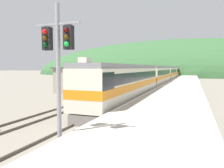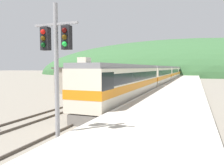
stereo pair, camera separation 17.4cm
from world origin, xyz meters
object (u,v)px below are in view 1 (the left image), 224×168
(carriage_second, at_px, (158,76))
(signal_mast_main, at_px, (58,58))
(express_train_lead_car, at_px, (127,82))
(carriage_fourth, at_px, (175,72))
(carriage_fifth, at_px, (179,71))
(carriage_third, at_px, (169,73))

(carriage_second, height_order, signal_mast_main, signal_mast_main)
(express_train_lead_car, xyz_separation_m, carriage_fourth, (0.00, 65.78, -0.01))
(carriage_fifth, height_order, signal_mast_main, signal_mast_main)
(carriage_fourth, bearing_deg, signal_mast_main, -89.05)
(signal_mast_main, bearing_deg, carriage_second, 92.05)
(carriage_third, height_order, carriage_fifth, same)
(carriage_second, height_order, carriage_fifth, same)
(carriage_third, height_order, carriage_fourth, same)
(carriage_fourth, relative_size, signal_mast_main, 3.07)
(carriage_third, relative_size, carriage_fourth, 1.00)
(carriage_third, distance_m, carriage_fourth, 21.76)
(carriage_fifth, bearing_deg, signal_mast_main, -89.25)
(express_train_lead_car, height_order, carriage_fourth, express_train_lead_car)
(carriage_second, bearing_deg, carriage_third, 90.00)
(express_train_lead_car, relative_size, carriage_fifth, 1.03)
(express_train_lead_car, bearing_deg, carriage_fourth, 90.00)
(carriage_fourth, height_order, signal_mast_main, signal_mast_main)
(express_train_lead_car, xyz_separation_m, carriage_fifth, (0.00, 87.54, -0.01))
(carriage_third, relative_size, signal_mast_main, 3.07)
(carriage_fourth, xyz_separation_m, carriage_fifth, (0.00, 21.76, 0.00))
(carriage_third, xyz_separation_m, carriage_fifth, (0.00, 43.52, 0.00))
(carriage_second, distance_m, carriage_third, 21.76)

